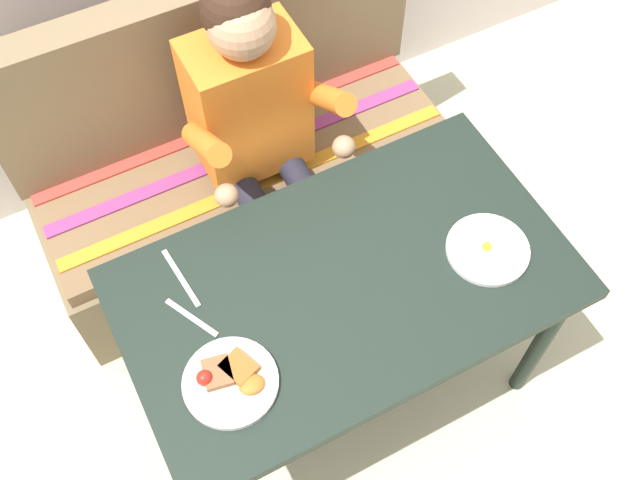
{
  "coord_description": "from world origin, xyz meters",
  "views": [
    {
      "loc": [
        -0.5,
        -0.8,
        2.46
      ],
      "look_at": [
        0.0,
        0.15,
        0.72
      ],
      "focal_mm": 41.7,
      "sensor_mm": 36.0,
      "label": 1
    }
  ],
  "objects": [
    {
      "name": "ground_plane",
      "position": [
        0.0,
        0.0,
        0.0
      ],
      "size": [
        8.0,
        8.0,
        0.0
      ],
      "primitive_type": "plane",
      "color": "beige"
    },
    {
      "name": "table",
      "position": [
        0.0,
        0.0,
        0.65
      ],
      "size": [
        1.2,
        0.7,
        0.73
      ],
      "color": "black",
      "rests_on": "ground"
    },
    {
      "name": "couch",
      "position": [
        0.0,
        0.76,
        0.33
      ],
      "size": [
        1.44,
        0.56,
        1.0
      ],
      "color": "#786549",
      "rests_on": "ground"
    },
    {
      "name": "person",
      "position": [
        0.02,
        0.59,
        0.74
      ],
      "size": [
        0.45,
        0.61,
        1.21
      ],
      "color": "orange",
      "rests_on": "ground"
    },
    {
      "name": "plate_breakfast",
      "position": [
        -0.39,
        -0.12,
        0.74
      ],
      "size": [
        0.24,
        0.24,
        0.05
      ],
      "color": "white",
      "rests_on": "table"
    },
    {
      "name": "plate_eggs",
      "position": [
        0.38,
        -0.1,
        0.74
      ],
      "size": [
        0.23,
        0.23,
        0.04
      ],
      "color": "white",
      "rests_on": "table"
    },
    {
      "name": "fork",
      "position": [
        -0.4,
        0.09,
        0.73
      ],
      "size": [
        0.09,
        0.16,
        0.0
      ],
      "primitive_type": "cube",
      "rotation": [
        0.0,
        0.0,
        0.47
      ],
      "color": "silver",
      "rests_on": "table"
    },
    {
      "name": "knife",
      "position": [
        -0.39,
        0.21,
        0.73
      ],
      "size": [
        0.03,
        0.2,
        0.0
      ],
      "primitive_type": "cube",
      "rotation": [
        0.0,
        0.0,
        0.09
      ],
      "color": "silver",
      "rests_on": "table"
    }
  ]
}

